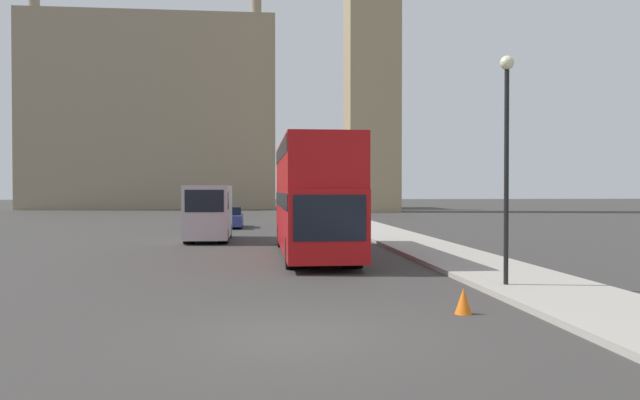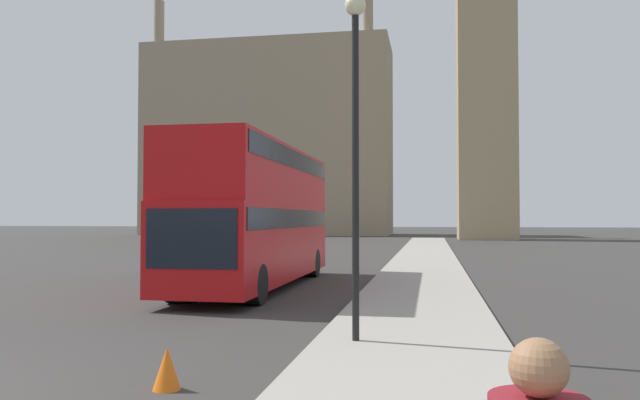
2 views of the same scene
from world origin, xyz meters
name	(u,v)px [view 2 (image 2 of 2)]	position (x,y,z in m)	size (l,w,h in m)	color
building_block_distant	(270,141)	(-14.56, 75.41, 12.70)	(32.56, 11.44, 30.91)	gray
red_double_decker_bus	(257,210)	(1.52, 13.08, 2.45)	(2.55, 11.04, 4.40)	#B71114
white_van	(206,234)	(-3.07, 20.72, 1.48)	(2.12, 5.63, 2.78)	#B2B7BC
street_lamp	(355,113)	(5.71, 4.41, 3.99)	(0.36, 0.36, 5.86)	black
parked_sedan	(276,243)	(-2.51, 31.45, 0.64)	(1.77, 4.73, 1.41)	navy
traffic_cone	(167,368)	(3.62, 1.54, 0.28)	(0.36, 0.36, 0.55)	orange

